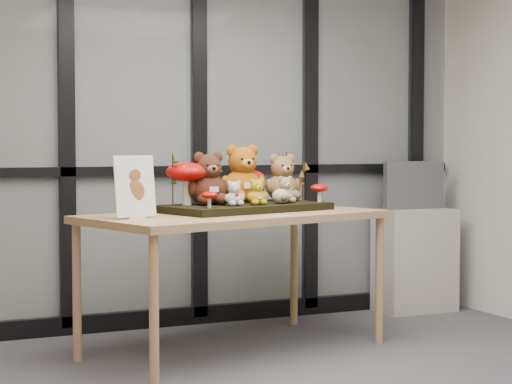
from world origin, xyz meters
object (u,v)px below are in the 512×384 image
display_table (235,224)px  mushroom_front_left (209,199)px  bear_tan_back (282,175)px  mushroom_back_right (249,184)px  bear_brown_medium (208,176)px  diorama_tray (245,208)px  bear_beige_small (285,188)px  bear_pooh_yellow (242,171)px  mushroom_back_left (187,181)px  bear_small_yellow (257,190)px  cabinet (415,260)px  plush_cream_hedgehog (280,196)px  mushroom_front_right (319,192)px  sign_holder (135,189)px  bear_white_bow (234,192)px  monitor (414,185)px

display_table → mushroom_front_left: mushroom_front_left is taller
bear_tan_back → mushroom_back_right: (-0.23, -0.00, -0.05)m
bear_brown_medium → bear_tan_back: bear_brown_medium is taller
diorama_tray → bear_beige_small: bear_beige_small is taller
bear_pooh_yellow → bear_brown_medium: size_ratio=1.14×
mushroom_back_left → mushroom_back_right: size_ratio=1.28×
bear_small_yellow → cabinet: size_ratio=0.23×
mushroom_front_left → bear_beige_small: bearing=22.2°
bear_tan_back → cabinet: bearing=0.8°
display_table → diorama_tray: (0.11, 0.10, 0.09)m
bear_tan_back → plush_cream_hedgehog: bearing=-133.6°
cabinet → bear_pooh_yellow: bearing=-164.3°
bear_brown_medium → bear_tan_back: bearing=3.2°
bear_brown_medium → bear_small_yellow: bear_brown_medium is taller
mushroom_back_right → mushroom_front_left: (-0.45, -0.46, -0.06)m
display_table → mushroom_back_right: 0.45m
bear_beige_small → mushroom_front_right: size_ratio=1.43×
plush_cream_hedgehog → sign_holder: (-0.96, -0.18, 0.07)m
diorama_tray → mushroom_front_left: (-0.33, -0.25, 0.07)m
bear_white_bow → plush_cream_hedgehog: bear_white_bow is taller
diorama_tray → mushroom_back_right: size_ratio=4.62×
diorama_tray → bear_tan_back: size_ratio=3.09×
diorama_tray → mushroom_front_left: bearing=-158.5°
bear_brown_medium → sign_holder: 0.61m
sign_holder → mushroom_front_right: bearing=-2.2°
bear_white_bow → mushroom_back_right: (0.25, 0.35, 0.03)m
bear_beige_small → mushroom_front_left: bearing=-173.5°
bear_tan_back → mushroom_back_right: bear_tan_back is taller
bear_tan_back → monitor: 1.33m
mushroom_back_left → mushroom_front_left: bearing=-85.0°
diorama_tray → plush_cream_hedgehog: (0.20, -0.08, 0.07)m
display_table → diorama_tray: 0.17m
bear_beige_small → plush_cream_hedgehog: bearing=-149.9°
sign_holder → display_table: bearing=1.5°
display_table → bear_white_bow: (-0.02, -0.04, 0.19)m
display_table → diorama_tray: bearing=26.6°
monitor → plush_cream_hedgehog: bearing=-154.3°
display_table → mushroom_back_left: 0.38m
bear_brown_medium → sign_holder: (-0.53, -0.28, -0.05)m
mushroom_back_right → display_table: bearing=-126.7°
bear_small_yellow → mushroom_front_right: (0.46, 0.08, -0.02)m
diorama_tray → bear_small_yellow: bearing=-91.5°
bear_white_bow → sign_holder: sign_holder is taller
diorama_tray → bear_beige_small: bearing=-16.5°
mushroom_back_right → mushroom_front_left: 0.65m
bear_white_bow → mushroom_back_right: size_ratio=0.74×
display_table → bear_tan_back: (0.46, 0.31, 0.27)m
bear_small_yellow → mushroom_back_right: size_ratio=0.79×
bear_tan_back → cabinet: size_ratio=0.44×
bear_tan_back → sign_holder: size_ratio=0.96×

